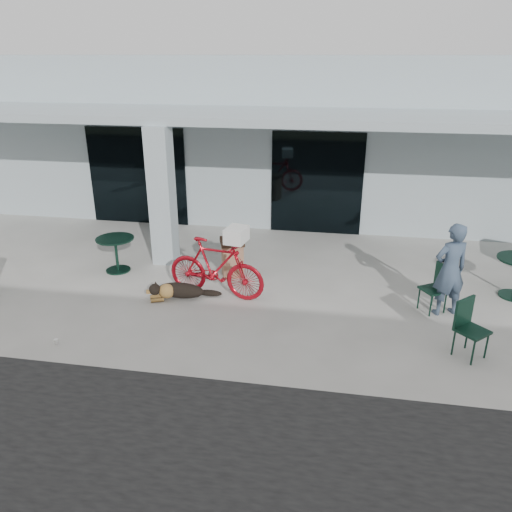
% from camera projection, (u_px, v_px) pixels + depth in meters
% --- Properties ---
extents(ground, '(80.00, 80.00, 0.00)m').
position_uv_depth(ground, '(202.00, 313.00, 9.41)').
color(ground, beige).
rests_on(ground, ground).
extents(building, '(22.00, 7.00, 4.50)m').
position_uv_depth(building, '(269.00, 129.00, 16.32)').
color(building, '#A3B4B9').
rests_on(building, ground).
extents(storefront_glass_left, '(2.80, 0.06, 2.70)m').
position_uv_depth(storefront_glass_left, '(138.00, 176.00, 13.96)').
color(storefront_glass_left, black).
rests_on(storefront_glass_left, ground).
extents(storefront_glass_right, '(2.40, 0.06, 2.70)m').
position_uv_depth(storefront_glass_right, '(317.00, 184.00, 13.16)').
color(storefront_glass_right, black).
rests_on(storefront_glass_right, ground).
extents(column, '(0.50, 0.50, 3.12)m').
position_uv_depth(column, '(162.00, 197.00, 11.16)').
color(column, '#A3B4B9').
rests_on(column, ground).
extents(overhang, '(22.00, 2.80, 0.18)m').
position_uv_depth(overhang, '(239.00, 116.00, 11.49)').
color(overhang, '#A3B4B9').
rests_on(overhang, column).
extents(bicycle, '(2.08, 0.90, 1.21)m').
position_uv_depth(bicycle, '(216.00, 268.00, 9.86)').
color(bicycle, '#A40D19').
rests_on(bicycle, ground).
extents(laundry_basket, '(0.44, 0.54, 0.29)m').
position_uv_depth(laundry_basket, '(236.00, 235.00, 9.43)').
color(laundry_basket, white).
rests_on(laundry_basket, bicycle).
extents(dog, '(1.15, 0.78, 0.37)m').
position_uv_depth(dog, '(181.00, 290.00, 9.92)').
color(dog, black).
rests_on(dog, ground).
extents(cup_near_dog, '(0.09, 0.09, 0.09)m').
position_uv_depth(cup_near_dog, '(56.00, 342.00, 8.37)').
color(cup_near_dog, white).
rests_on(cup_near_dog, ground).
extents(cafe_table_near, '(1.06, 1.06, 0.78)m').
position_uv_depth(cafe_table_near, '(117.00, 254.00, 11.09)').
color(cafe_table_near, '#103023').
rests_on(cafe_table_near, ground).
extents(cafe_chair_far_a, '(0.65, 0.65, 0.97)m').
position_uv_depth(cafe_chair_far_a, '(472.00, 330.00, 7.87)').
color(cafe_chair_far_a, '#103023').
rests_on(cafe_chair_far_a, ground).
extents(cafe_chair_far_b, '(0.61, 0.59, 0.92)m').
position_uv_depth(cafe_chair_far_b, '(434.00, 289.00, 9.31)').
color(cafe_chair_far_b, '#103023').
rests_on(cafe_chair_far_b, ground).
extents(person, '(0.76, 0.64, 1.78)m').
position_uv_depth(person, '(450.00, 270.00, 9.06)').
color(person, '#3B4C63').
rests_on(person, ground).
extents(trash_receptacle, '(0.63, 0.63, 0.84)m').
position_uv_depth(trash_receptacle, '(232.00, 257.00, 10.87)').
color(trash_receptacle, '#92664B').
rests_on(trash_receptacle, ground).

